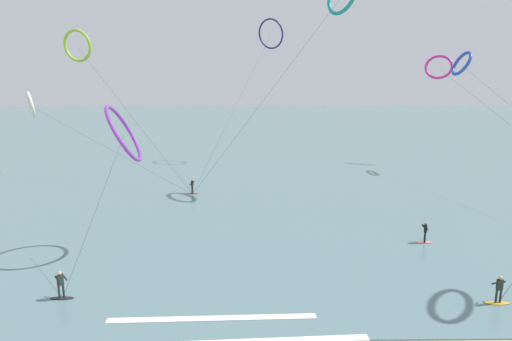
{
  "coord_description": "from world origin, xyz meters",
  "views": [
    {
      "loc": [
        -0.42,
        -12.94,
        12.55
      ],
      "look_at": [
        0.0,
        21.05,
        5.48
      ],
      "focal_mm": 30.27,
      "sensor_mm": 36.0,
      "label": 1
    }
  ],
  "objects_px": {
    "surfer_coral": "(425,233)",
    "kite_cobalt": "(462,64)",
    "kite_navy": "(271,34)",
    "kite_ivory": "(31,105)",
    "surfer_charcoal": "(61,287)",
    "kite_lime": "(77,46)",
    "surfer_crimson": "(192,187)",
    "kite_violet": "(124,134)",
    "kite_magenta": "(439,67)",
    "surfer_amber": "(499,291)"
  },
  "relations": [
    {
      "from": "surfer_coral",
      "to": "kite_cobalt",
      "type": "height_order",
      "value": "kite_cobalt"
    },
    {
      "from": "kite_cobalt",
      "to": "kite_violet",
      "type": "xyz_separation_m",
      "value": [
        -37.84,
        -29.34,
        -5.99
      ]
    },
    {
      "from": "surfer_charcoal",
      "to": "kite_magenta",
      "type": "bearing_deg",
      "value": 170.93
    },
    {
      "from": "surfer_amber",
      "to": "surfer_coral",
      "type": "relative_size",
      "value": 1.0
    },
    {
      "from": "surfer_amber",
      "to": "kite_navy",
      "type": "height_order",
      "value": "kite_navy"
    },
    {
      "from": "surfer_coral",
      "to": "kite_navy",
      "type": "xyz_separation_m",
      "value": [
        -10.58,
        36.93,
        18.78
      ]
    },
    {
      "from": "kite_lime",
      "to": "kite_ivory",
      "type": "bearing_deg",
      "value": 51.29
    },
    {
      "from": "surfer_coral",
      "to": "kite_navy",
      "type": "bearing_deg",
      "value": -146.24
    },
    {
      "from": "surfer_crimson",
      "to": "kite_cobalt",
      "type": "distance_m",
      "value": 40.18
    },
    {
      "from": "kite_magenta",
      "to": "kite_violet",
      "type": "distance_m",
      "value": 52.12
    },
    {
      "from": "surfer_crimson",
      "to": "kite_violet",
      "type": "xyz_separation_m",
      "value": [
        -2.44,
        -16.51,
        8.05
      ]
    },
    {
      "from": "kite_navy",
      "to": "kite_ivory",
      "type": "xyz_separation_m",
      "value": [
        -32.16,
        -10.89,
        -10.13
      ]
    },
    {
      "from": "kite_magenta",
      "to": "kite_violet",
      "type": "bearing_deg",
      "value": -112.87
    },
    {
      "from": "kite_cobalt",
      "to": "kite_violet",
      "type": "distance_m",
      "value": 48.25
    },
    {
      "from": "surfer_charcoal",
      "to": "kite_violet",
      "type": "xyz_separation_m",
      "value": [
        2.04,
        7.36,
        8.05
      ]
    },
    {
      "from": "surfer_coral",
      "to": "kite_ivory",
      "type": "distance_m",
      "value": 50.79
    },
    {
      "from": "surfer_amber",
      "to": "kite_lime",
      "type": "relative_size",
      "value": 0.09
    },
    {
      "from": "kite_cobalt",
      "to": "kite_ivory",
      "type": "relative_size",
      "value": 1.73
    },
    {
      "from": "kite_navy",
      "to": "surfer_crimson",
      "type": "bearing_deg",
      "value": 103.97
    },
    {
      "from": "kite_navy",
      "to": "kite_ivory",
      "type": "height_order",
      "value": "kite_navy"
    },
    {
      "from": "surfer_crimson",
      "to": "kite_ivory",
      "type": "height_order",
      "value": "kite_ivory"
    },
    {
      "from": "surfer_crimson",
      "to": "surfer_amber",
      "type": "height_order",
      "value": "same"
    },
    {
      "from": "surfer_crimson",
      "to": "kite_violet",
      "type": "relative_size",
      "value": 0.16
    },
    {
      "from": "surfer_charcoal",
      "to": "kite_lime",
      "type": "xyz_separation_m",
      "value": [
        -12.65,
        38.3,
        16.45
      ]
    },
    {
      "from": "surfer_coral",
      "to": "kite_lime",
      "type": "xyz_separation_m",
      "value": [
        -37.41,
        29.68,
        16.45
      ]
    },
    {
      "from": "surfer_amber",
      "to": "kite_cobalt",
      "type": "height_order",
      "value": "kite_cobalt"
    },
    {
      "from": "surfer_coral",
      "to": "kite_lime",
      "type": "relative_size",
      "value": 0.09
    },
    {
      "from": "surfer_crimson",
      "to": "kite_ivory",
      "type": "xyz_separation_m",
      "value": [
        -22.47,
        10.8,
        8.66
      ]
    },
    {
      "from": "kite_cobalt",
      "to": "kite_violet",
      "type": "height_order",
      "value": "kite_cobalt"
    },
    {
      "from": "surfer_coral",
      "to": "kite_navy",
      "type": "distance_m",
      "value": 42.76
    },
    {
      "from": "surfer_amber",
      "to": "kite_navy",
      "type": "xyz_separation_m",
      "value": [
        -11.01,
        46.45,
        18.78
      ]
    },
    {
      "from": "kite_navy",
      "to": "kite_magenta",
      "type": "bearing_deg",
      "value": -147.43
    },
    {
      "from": "kite_magenta",
      "to": "kite_cobalt",
      "type": "bearing_deg",
      "value": -63.42
    },
    {
      "from": "kite_magenta",
      "to": "kite_ivory",
      "type": "distance_m",
      "value": 58.36
    },
    {
      "from": "kite_lime",
      "to": "kite_ivory",
      "type": "xyz_separation_m",
      "value": [
        -5.33,
        -3.63,
        -7.79
      ]
    },
    {
      "from": "kite_magenta",
      "to": "surfer_amber",
      "type": "bearing_deg",
      "value": -84.56
    },
    {
      "from": "surfer_amber",
      "to": "surfer_coral",
      "type": "xyz_separation_m",
      "value": [
        -0.43,
        9.52,
        0.0
      ]
    },
    {
      "from": "kite_magenta",
      "to": "kite_ivory",
      "type": "height_order",
      "value": "kite_magenta"
    },
    {
      "from": "surfer_crimson",
      "to": "kite_navy",
      "type": "relative_size",
      "value": 0.07
    },
    {
      "from": "kite_lime",
      "to": "kite_magenta",
      "type": "relative_size",
      "value": 0.4
    },
    {
      "from": "kite_navy",
      "to": "kite_ivory",
      "type": "relative_size",
      "value": 0.99
    },
    {
      "from": "kite_navy",
      "to": "surfer_coral",
      "type": "bearing_deg",
      "value": 144.04
    },
    {
      "from": "surfer_coral",
      "to": "kite_magenta",
      "type": "relative_size",
      "value": 0.03
    },
    {
      "from": "kite_navy",
      "to": "surfer_charcoal",
      "type": "bearing_deg",
      "value": 110.76
    },
    {
      "from": "kite_violet",
      "to": "surfer_coral",
      "type": "bearing_deg",
      "value": -92.88
    },
    {
      "from": "kite_cobalt",
      "to": "kite_magenta",
      "type": "bearing_deg",
      "value": 178.96
    },
    {
      "from": "surfer_crimson",
      "to": "kite_ivory",
      "type": "bearing_deg",
      "value": 77.7
    },
    {
      "from": "surfer_coral",
      "to": "kite_cobalt",
      "type": "distance_m",
      "value": 34.85
    },
    {
      "from": "surfer_charcoal",
      "to": "surfer_coral",
      "type": "xyz_separation_m",
      "value": [
        24.76,
        8.62,
        0.0
      ]
    },
    {
      "from": "surfer_amber",
      "to": "kite_magenta",
      "type": "height_order",
      "value": "kite_magenta"
    }
  ]
}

